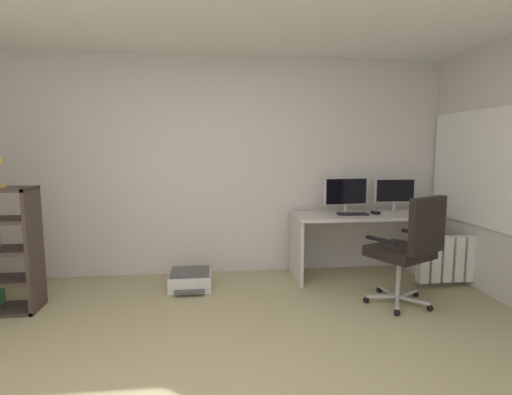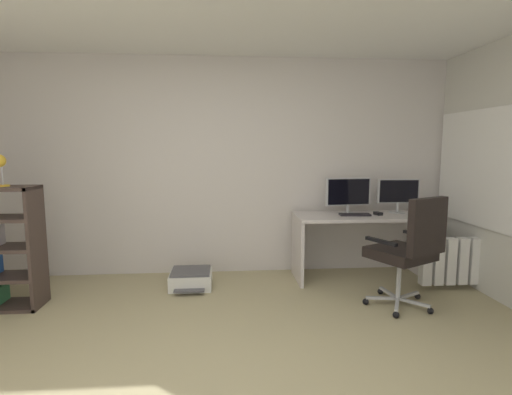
{
  "view_description": "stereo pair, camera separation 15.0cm",
  "coord_description": "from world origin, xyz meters",
  "views": [
    {
      "loc": [
        -0.04,
        -2.18,
        1.5
      ],
      "look_at": [
        0.43,
        1.78,
        0.99
      ],
      "focal_mm": 27.5,
      "sensor_mm": 36.0,
      "label": 1
    },
    {
      "loc": [
        0.11,
        -2.19,
        1.5
      ],
      "look_at": [
        0.43,
        1.78,
        0.99
      ],
      "focal_mm": 27.5,
      "sensor_mm": 36.0,
      "label": 2
    }
  ],
  "objects": [
    {
      "name": "window_pane",
      "position": [
        2.77,
        1.64,
        1.29
      ],
      "size": [
        0.01,
        1.45,
        1.13
      ],
      "primitive_type": "cube",
      "color": "white"
    },
    {
      "name": "monitor_secondary",
      "position": [
        2.12,
        2.17,
        0.98
      ],
      "size": [
        0.49,
        0.18,
        0.4
      ],
      "color": "#B2B5B7",
      "rests_on": "desk"
    },
    {
      "name": "radiator",
      "position": [
        2.67,
        1.64,
        0.31
      ],
      "size": [
        1.03,
        0.1,
        0.5
      ],
      "color": "white",
      "rests_on": "ground"
    },
    {
      "name": "wall_back",
      "position": [
        0.0,
        2.5,
        1.27
      ],
      "size": [
        5.55,
        0.1,
        2.54
      ],
      "primitive_type": "cube",
      "color": "silver",
      "rests_on": "ground"
    },
    {
      "name": "office_chair",
      "position": [
        1.79,
        1.18,
        0.6
      ],
      "size": [
        0.68,
        0.71,
        1.07
      ],
      "color": "#B7BABC",
      "rests_on": "ground"
    },
    {
      "name": "keyboard",
      "position": [
        1.57,
        2.04,
        0.75
      ],
      "size": [
        0.35,
        0.16,
        0.02
      ],
      "primitive_type": "cube",
      "rotation": [
        0.0,
        0.0,
        -0.08
      ],
      "color": "black",
      "rests_on": "desk"
    },
    {
      "name": "monitor_main",
      "position": [
        1.53,
        2.17,
        0.98
      ],
      "size": [
        0.53,
        0.18,
        0.41
      ],
      "color": "#B2B5B7",
      "rests_on": "desk"
    },
    {
      "name": "computer_mouse",
      "position": [
        1.84,
        2.05,
        0.76
      ],
      "size": [
        0.09,
        0.11,
        0.03
      ],
      "primitive_type": "cube",
      "rotation": [
        0.0,
        0.0,
        0.29
      ],
      "color": "black",
      "rests_on": "desk"
    },
    {
      "name": "window_frame",
      "position": [
        2.76,
        1.64,
        1.29
      ],
      "size": [
        0.02,
        1.53,
        1.21
      ],
      "primitive_type": "cube",
      "color": "white"
    },
    {
      "name": "printer",
      "position": [
        -0.26,
        1.94,
        0.09
      ],
      "size": [
        0.44,
        0.49,
        0.19
      ],
      "color": "silver",
      "rests_on": "ground"
    },
    {
      "name": "desk",
      "position": [
        1.66,
        2.08,
        0.55
      ],
      "size": [
        1.5,
        0.6,
        0.74
      ],
      "color": "silver",
      "rests_on": "ground"
    }
  ]
}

